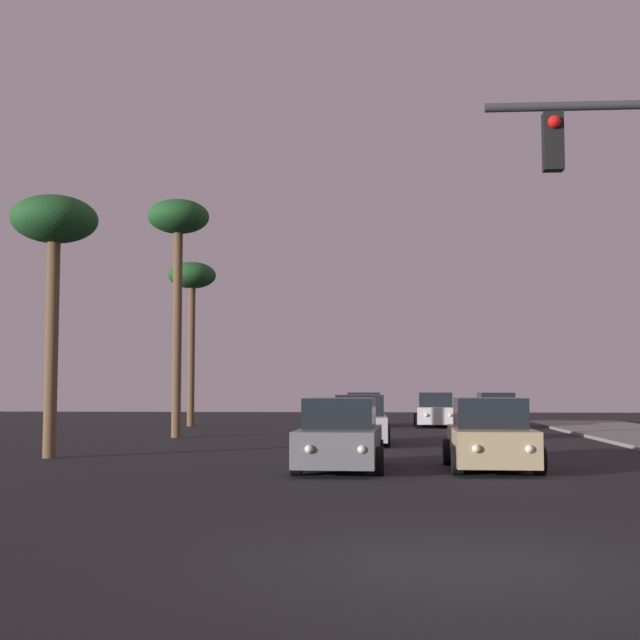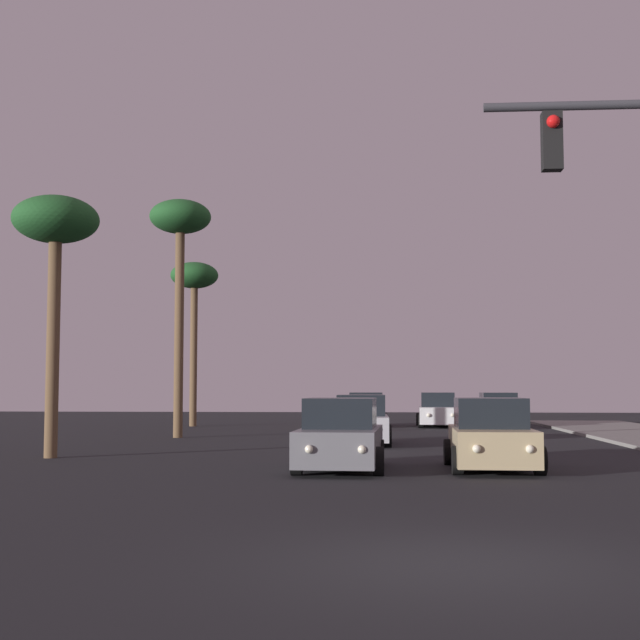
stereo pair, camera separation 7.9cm
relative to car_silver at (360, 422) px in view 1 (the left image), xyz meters
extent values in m
plane|color=black|center=(1.60, -20.24, -0.76)|extent=(120.00, 120.00, 0.00)
cube|color=#B7B7BC|center=(0.00, -0.04, -0.18)|extent=(1.88, 4.23, 0.80)
cube|color=black|center=(0.00, 0.11, 0.57)|extent=(1.64, 2.03, 0.70)
cylinder|color=black|center=(-0.90, -1.34, -0.44)|extent=(0.24, 0.64, 0.64)
cylinder|color=black|center=(0.90, -1.34, -0.44)|extent=(0.24, 0.64, 0.64)
cylinder|color=black|center=(-0.90, 1.27, -0.44)|extent=(0.24, 0.64, 0.64)
cylinder|color=black|center=(0.90, 1.27, -0.44)|extent=(0.24, 0.64, 0.64)
sphere|color=#F2EACC|center=(-0.56, -2.16, -0.13)|extent=(0.18, 0.18, 0.18)
sphere|color=#F2EACC|center=(0.56, -2.16, -0.13)|extent=(0.18, 0.18, 0.18)
cube|color=maroon|center=(-0.11, 14.22, -0.18)|extent=(1.85, 4.22, 0.80)
cube|color=black|center=(-0.11, 14.37, 0.57)|extent=(1.62, 2.02, 0.70)
cylinder|color=black|center=(-1.01, 12.91, -0.44)|extent=(0.24, 0.64, 0.64)
cylinder|color=black|center=(0.79, 12.91, -0.44)|extent=(0.24, 0.64, 0.64)
cylinder|color=black|center=(-1.01, 15.52, -0.44)|extent=(0.24, 0.64, 0.64)
cylinder|color=black|center=(0.79, 15.52, -0.44)|extent=(0.24, 0.64, 0.64)
sphere|color=#F2EACC|center=(-0.67, 12.10, -0.13)|extent=(0.18, 0.18, 0.18)
sphere|color=#F2EACC|center=(0.45, 12.10, -0.13)|extent=(0.18, 0.18, 0.18)
cube|color=black|center=(6.28, 13.40, -0.18)|extent=(1.82, 4.21, 0.80)
cube|color=black|center=(6.28, 13.55, 0.57)|extent=(1.61, 2.01, 0.70)
cylinder|color=black|center=(5.38, 12.10, -0.44)|extent=(0.24, 0.64, 0.64)
cylinder|color=black|center=(7.18, 12.10, -0.44)|extent=(0.24, 0.64, 0.64)
cylinder|color=black|center=(5.38, 14.70, -0.44)|extent=(0.24, 0.64, 0.64)
cylinder|color=black|center=(7.18, 14.70, -0.44)|extent=(0.24, 0.64, 0.64)
sphere|color=#F2EACC|center=(5.72, 11.28, -0.13)|extent=(0.18, 0.18, 0.18)
sphere|color=#F2EACC|center=(6.83, 11.28, -0.13)|extent=(0.18, 0.18, 0.18)
cube|color=tan|center=(3.30, -8.92, -0.18)|extent=(1.90, 4.24, 0.80)
cube|color=black|center=(3.30, -8.77, 0.57)|extent=(1.65, 2.04, 0.70)
cylinder|color=black|center=(2.40, -10.23, -0.44)|extent=(0.24, 0.64, 0.64)
cylinder|color=black|center=(4.20, -10.23, -0.44)|extent=(0.24, 0.64, 0.64)
cylinder|color=black|center=(2.40, -7.62, -0.44)|extent=(0.24, 0.64, 0.64)
cylinder|color=black|center=(4.20, -7.62, -0.44)|extent=(0.24, 0.64, 0.64)
sphere|color=#F2EACC|center=(2.74, -11.04, -0.13)|extent=(0.18, 0.18, 0.18)
sphere|color=#F2EACC|center=(3.86, -11.04, -0.13)|extent=(0.18, 0.18, 0.18)
cube|color=slate|center=(-0.24, -9.28, -0.18)|extent=(1.96, 4.27, 0.80)
cube|color=black|center=(-0.24, -9.13, 0.57)|extent=(1.68, 2.06, 0.70)
cylinder|color=black|center=(-1.14, -10.59, -0.44)|extent=(0.24, 0.64, 0.64)
cylinder|color=black|center=(0.66, -10.59, -0.44)|extent=(0.24, 0.64, 0.64)
cylinder|color=black|center=(-1.14, -7.98, -0.44)|extent=(0.24, 0.64, 0.64)
cylinder|color=black|center=(0.66, -7.98, -0.44)|extent=(0.24, 0.64, 0.64)
sphere|color=#F2EACC|center=(-0.79, -11.40, -0.13)|extent=(0.18, 0.18, 0.18)
sphere|color=#F2EACC|center=(0.32, -11.40, -0.13)|extent=(0.18, 0.18, 0.18)
cube|color=silver|center=(3.41, 14.12, -0.18)|extent=(1.96, 4.27, 0.80)
cube|color=black|center=(3.41, 14.27, 0.57)|extent=(1.68, 2.06, 0.70)
cylinder|color=black|center=(2.51, 12.82, -0.44)|extent=(0.24, 0.64, 0.64)
cylinder|color=black|center=(4.31, 12.82, -0.44)|extent=(0.24, 0.64, 0.64)
cylinder|color=black|center=(2.51, 15.43, -0.44)|extent=(0.24, 0.64, 0.64)
cylinder|color=black|center=(4.31, 15.43, -0.44)|extent=(0.24, 0.64, 0.64)
sphere|color=#F2EACC|center=(2.85, 12.00, -0.13)|extent=(0.18, 0.18, 0.18)
sphere|color=#F2EACC|center=(3.97, 12.00, -0.13)|extent=(0.18, 0.18, 0.18)
cube|color=black|center=(3.37, -16.70, 4.91)|extent=(0.30, 0.24, 0.90)
sphere|color=red|center=(3.37, -16.84, 5.18)|extent=(0.20, 0.20, 0.20)
cylinder|color=brown|center=(-8.35, -6.24, 2.31)|extent=(0.36, 0.36, 6.14)
ellipsoid|color=#1E5123|center=(-8.35, -6.24, 5.86)|extent=(2.40, 2.40, 1.32)
cylinder|color=brown|center=(-7.16, 3.76, 3.31)|extent=(0.36, 0.36, 8.14)
ellipsoid|color=#1E5123|center=(-7.16, 3.76, 7.85)|extent=(2.40, 2.40, 1.32)
cylinder|color=brown|center=(-8.75, 13.76, 2.79)|extent=(0.36, 0.36, 7.10)
ellipsoid|color=#1E5123|center=(-8.75, 13.76, 6.81)|extent=(2.40, 2.40, 1.32)
camera|label=1|loc=(0.73, -30.25, 1.17)|focal=50.00mm
camera|label=2|loc=(0.81, -30.24, 1.17)|focal=50.00mm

